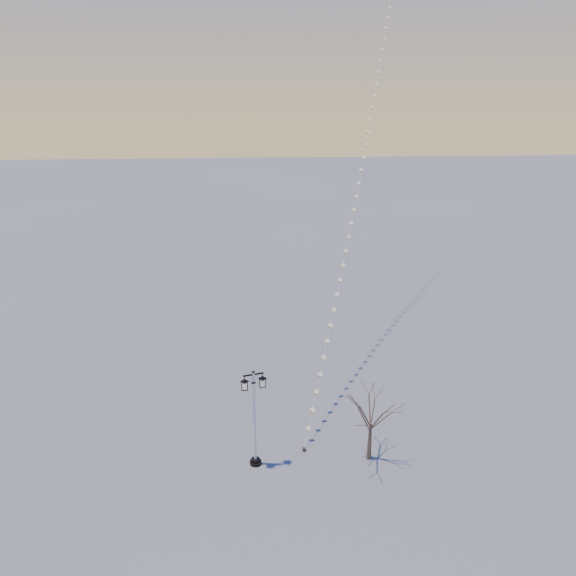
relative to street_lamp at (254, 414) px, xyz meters
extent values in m
plane|color=slate|center=(1.11, -0.54, -3.11)|extent=(300.00, 300.00, 0.00)
cylinder|color=black|center=(0.00, 0.00, -3.02)|extent=(0.62, 0.62, 0.18)
cylinder|color=black|center=(0.00, 0.00, -2.85)|extent=(0.45, 0.45, 0.16)
cylinder|color=silver|center=(0.00, 0.00, -0.16)|extent=(0.14, 0.14, 5.23)
cylinder|color=black|center=(0.00, 0.00, 1.85)|extent=(0.22, 0.22, 0.07)
cube|color=black|center=(0.00, 0.00, 2.29)|extent=(1.04, 0.32, 0.07)
sphere|color=black|center=(0.00, 0.00, 2.43)|extent=(0.16, 0.16, 0.16)
pyramid|color=black|center=(-0.45, -0.11, 2.13)|extent=(0.49, 0.49, 0.16)
cube|color=beige|center=(-0.45, -0.11, 1.78)|extent=(0.29, 0.29, 0.38)
cube|color=black|center=(-0.45, -0.11, 1.57)|extent=(0.33, 0.33, 0.04)
pyramid|color=black|center=(0.45, 0.11, 2.13)|extent=(0.49, 0.49, 0.16)
cube|color=beige|center=(0.45, 0.11, 1.78)|extent=(0.29, 0.29, 0.38)
cube|color=black|center=(0.45, 0.11, 1.57)|extent=(0.33, 0.33, 0.04)
cone|color=brown|center=(6.13, -0.01, -2.00)|extent=(0.26, 0.26, 2.21)
cylinder|color=#34211E|center=(2.70, 0.89, -3.00)|extent=(0.20, 0.20, 0.20)
cylinder|color=black|center=(2.70, 0.89, -2.98)|extent=(0.03, 0.03, 0.25)
cone|color=orange|center=(8.60, 17.16, 11.41)|extent=(0.08, 0.08, 0.28)
cylinder|color=white|center=(2.70, 0.89, -2.50)|extent=(0.02, 0.02, 0.80)
camera|label=1|loc=(-0.05, -23.47, 15.41)|focal=33.05mm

